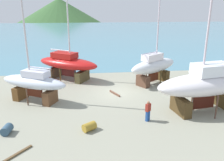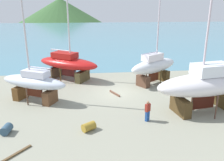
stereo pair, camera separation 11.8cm
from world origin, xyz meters
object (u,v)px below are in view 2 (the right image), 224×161
object	(u,v)px
barrel_rust_far	(224,88)
barrel_by_slipway	(89,127)
sailboat_small_center	(206,84)
sailboat_large_starboard	(34,82)
sailboat_far_slipway	(154,66)
sailboat_mid_port	(68,63)
barrel_tipped_right	(6,129)
worker	(148,111)

from	to	relation	value
barrel_rust_far	barrel_by_slipway	bearing A→B (deg)	-154.85
sailboat_small_center	sailboat_large_starboard	bearing A→B (deg)	-23.34
sailboat_far_slipway	sailboat_mid_port	size ratio (longest dim) A/B	0.90
sailboat_mid_port	sailboat_large_starboard	bearing A→B (deg)	-78.32
sailboat_large_starboard	barrel_rust_far	world-z (taller)	sailboat_large_starboard
sailboat_small_center	sailboat_mid_port	bearing A→B (deg)	-49.79
barrel_tipped_right	barrel_rust_far	distance (m)	21.15
sailboat_small_center	worker	distance (m)	5.66
sailboat_far_slipway	barrel_rust_far	world-z (taller)	sailboat_far_slipway
barrel_tipped_right	barrel_by_slipway	distance (m)	5.82
sailboat_large_starboard	barrel_tipped_right	size ratio (longest dim) A/B	13.02
sailboat_mid_port	barrel_tipped_right	distance (m)	13.13
sailboat_small_center	sailboat_far_slipway	size ratio (longest dim) A/B	1.08
barrel_tipped_right	sailboat_small_center	bearing A→B (deg)	7.92
sailboat_large_starboard	barrel_tipped_right	distance (m)	6.09
sailboat_small_center	sailboat_large_starboard	world-z (taller)	sailboat_small_center
sailboat_large_starboard	sailboat_far_slipway	size ratio (longest dim) A/B	0.90
sailboat_mid_port	barrel_tipped_right	size ratio (longest dim) A/B	16.09
sailboat_mid_port	barrel_by_slipway	xyz separation A→B (m)	(2.39, -12.77, -1.69)
sailboat_far_slipway	barrel_rust_far	bearing A→B (deg)	-60.51
barrel_tipped_right	worker	bearing A→B (deg)	4.43
sailboat_small_center	barrel_rust_far	xyz separation A→B (m)	(4.45, 4.33, -2.06)
worker	barrel_tipped_right	xyz separation A→B (m)	(-10.41, -0.81, -0.55)
worker	barrel_rust_far	distance (m)	11.28
barrel_by_slipway	worker	bearing A→B (deg)	12.47
sailboat_far_slipway	worker	size ratio (longest dim) A/B	7.50
barrel_rust_far	worker	bearing A→B (deg)	-149.60
sailboat_small_center	barrel_tipped_right	bearing A→B (deg)	-1.59
barrel_tipped_right	barrel_by_slipway	bearing A→B (deg)	-2.06
sailboat_mid_port	barrel_by_slipway	distance (m)	13.10
sailboat_large_starboard	barrel_by_slipway	distance (m)	7.99
sailboat_mid_port	barrel_tipped_right	world-z (taller)	sailboat_mid_port
barrel_tipped_right	barrel_by_slipway	xyz separation A→B (m)	(5.82, -0.21, -0.01)
sailboat_mid_port	sailboat_small_center	bearing A→B (deg)	-7.40
sailboat_large_starboard	barrel_by_slipway	bearing A→B (deg)	156.38
sailboat_small_center	worker	world-z (taller)	sailboat_small_center
worker	barrel_rust_far	world-z (taller)	worker
barrel_by_slipway	sailboat_far_slipway	bearing A→B (deg)	53.12
sailboat_far_slipway	sailboat_small_center	bearing A→B (deg)	-107.40
sailboat_small_center	sailboat_large_starboard	distance (m)	15.30
sailboat_small_center	barrel_by_slipway	distance (m)	10.36
sailboat_large_starboard	barrel_rust_far	size ratio (longest dim) A/B	12.04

